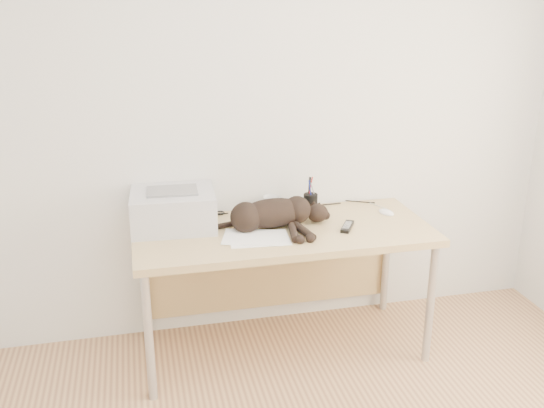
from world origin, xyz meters
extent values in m
plane|color=silver|center=(0.00, 1.75, 1.30)|extent=(3.50, 0.00, 3.50)
cube|color=tan|center=(0.00, 1.39, 0.72)|extent=(1.60, 0.70, 0.04)
cylinder|color=#AFAFB1|center=(-0.75, 1.09, 0.35)|extent=(0.04, 0.04, 0.70)
cylinder|color=#AFAFB1|center=(0.75, 1.09, 0.35)|extent=(0.04, 0.04, 0.70)
cylinder|color=#AFAFB1|center=(-0.75, 1.69, 0.35)|extent=(0.04, 0.04, 0.70)
cylinder|color=#AFAFB1|center=(0.75, 1.69, 0.35)|extent=(0.04, 0.04, 0.70)
cube|color=tan|center=(0.00, 1.72, 0.40)|extent=(1.48, 0.02, 0.60)
cube|color=silver|center=(-0.57, 1.56, 0.84)|extent=(0.46, 0.40, 0.20)
cube|color=black|center=(-0.57, 1.56, 0.85)|extent=(0.38, 0.04, 0.12)
cube|color=gray|center=(-0.57, 1.56, 0.94)|extent=(0.28, 0.20, 0.01)
cube|color=white|center=(-0.15, 1.28, 0.74)|extent=(0.33, 0.24, 0.00)
cube|color=white|center=(-0.18, 1.30, 0.74)|extent=(0.36, 0.30, 0.00)
ellipsoid|color=black|center=(-0.04, 1.43, 0.82)|extent=(0.39, 0.18, 0.16)
sphere|color=black|center=(-0.20, 1.41, 0.81)|extent=(0.17, 0.17, 0.17)
ellipsoid|color=black|center=(0.21, 1.43, 0.80)|extent=(0.12, 0.11, 0.10)
cone|color=black|center=(0.20, 1.48, 0.84)|extent=(0.04, 0.05, 0.05)
cone|color=black|center=(0.23, 1.48, 0.83)|extent=(0.04, 0.06, 0.05)
cylinder|color=black|center=(0.03, 1.29, 0.76)|extent=(0.05, 0.22, 0.04)
cylinder|color=black|center=(0.08, 1.29, 0.76)|extent=(0.05, 0.22, 0.04)
cylinder|color=black|center=(-0.36, 1.46, 0.76)|extent=(0.25, 0.04, 0.03)
imported|color=silver|center=(0.00, 1.67, 0.79)|extent=(0.14, 0.14, 0.09)
cylinder|color=black|center=(0.22, 1.61, 0.80)|extent=(0.08, 0.08, 0.11)
cylinder|color=#990C0C|center=(0.20, 1.61, 0.87)|extent=(0.01, 0.01, 0.15)
cylinder|color=navy|center=(0.23, 1.62, 0.87)|extent=(0.01, 0.01, 0.15)
cylinder|color=black|center=(0.22, 1.59, 0.87)|extent=(0.01, 0.01, 0.15)
cube|color=gray|center=(0.23, 1.64, 0.75)|extent=(0.06, 0.20, 0.02)
cube|color=black|center=(0.34, 1.32, 0.75)|extent=(0.12, 0.16, 0.02)
ellipsoid|color=white|center=(0.64, 1.49, 0.76)|extent=(0.10, 0.13, 0.04)
camera|label=1|loc=(-0.75, -1.55, 1.94)|focal=40.00mm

